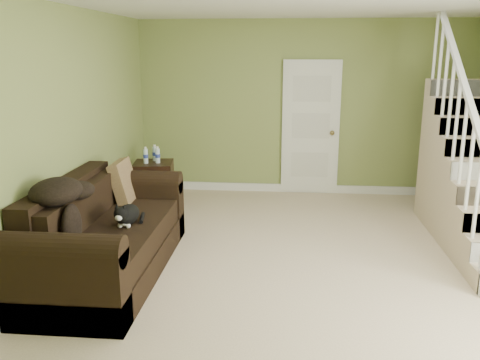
% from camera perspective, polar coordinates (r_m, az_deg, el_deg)
% --- Properties ---
extents(floor, '(5.00, 5.50, 0.01)m').
position_cam_1_polar(floor, '(5.43, 7.65, -9.11)').
color(floor, tan).
rests_on(floor, ground).
extents(ceiling, '(5.00, 5.50, 0.01)m').
position_cam_1_polar(ceiling, '(5.00, 8.69, 19.36)').
color(ceiling, white).
rests_on(ceiling, wall_back).
extents(wall_back, '(5.00, 0.04, 2.60)m').
position_cam_1_polar(wall_back, '(7.78, 7.25, 7.98)').
color(wall_back, '#81914E').
rests_on(wall_back, floor).
extents(wall_front, '(5.00, 0.04, 2.60)m').
position_cam_1_polar(wall_front, '(2.40, 11.01, -6.70)').
color(wall_front, '#81914E').
rests_on(wall_front, floor).
extents(wall_left, '(0.04, 5.50, 2.60)m').
position_cam_1_polar(wall_left, '(5.53, -18.79, 4.75)').
color(wall_left, '#81914E').
rests_on(wall_left, floor).
extents(baseboard_back, '(5.00, 0.04, 0.12)m').
position_cam_1_polar(baseboard_back, '(7.98, 6.98, -0.93)').
color(baseboard_back, white).
rests_on(baseboard_back, floor).
extents(baseboard_left, '(0.04, 5.50, 0.12)m').
position_cam_1_polar(baseboard_left, '(5.84, -17.54, -7.32)').
color(baseboard_left, white).
rests_on(baseboard_left, floor).
extents(door, '(0.86, 0.12, 2.02)m').
position_cam_1_polar(door, '(7.78, 7.94, 5.76)').
color(door, white).
rests_on(door, floor).
extents(staircase, '(1.00, 2.51, 2.82)m').
position_cam_1_polar(staircase, '(6.53, 25.30, -0.41)').
color(staircase, tan).
rests_on(staircase, floor).
extents(sofa, '(1.02, 2.36, 0.93)m').
position_cam_1_polar(sofa, '(5.19, -15.06, -6.38)').
color(sofa, black).
rests_on(sofa, floor).
extents(side_table, '(0.60, 0.60, 0.86)m').
position_cam_1_polar(side_table, '(7.26, -9.63, -0.42)').
color(side_table, black).
rests_on(side_table, floor).
extents(cat, '(0.25, 0.53, 0.26)m').
position_cam_1_polar(cat, '(5.04, -12.57, -3.86)').
color(cat, black).
rests_on(cat, sofa).
extents(banana, '(0.07, 0.20, 0.06)m').
position_cam_1_polar(banana, '(4.62, -14.08, -6.58)').
color(banana, gold).
rests_on(banana, sofa).
extents(throw_pillow, '(0.25, 0.49, 0.50)m').
position_cam_1_polar(throw_pillow, '(5.87, -12.89, -0.23)').
color(throw_pillow, '#492F1D').
rests_on(throw_pillow, sofa).
extents(throw_blanket, '(0.57, 0.66, 0.23)m').
position_cam_1_polar(throw_blanket, '(4.67, -19.94, -1.22)').
color(throw_blanket, black).
rests_on(throw_blanket, sofa).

